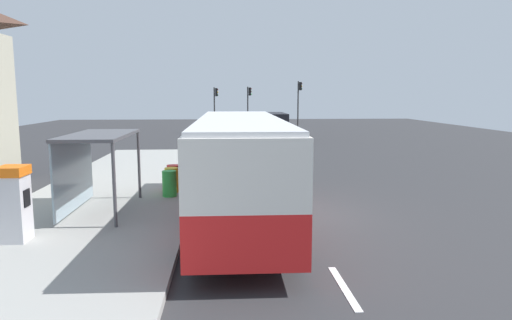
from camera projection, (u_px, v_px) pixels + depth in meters
ground_plane at (259, 157)px, 29.17m from camera, size 56.00×92.00×0.04m
sidewalk_platform at (109, 200)px, 16.87m from camera, size 6.20×30.00×0.18m
lane_stripe_seg_0 at (344, 287)px, 9.42m from camera, size 0.16×2.20×0.01m
lane_stripe_seg_1 at (303, 221)px, 14.36m from camera, size 0.16×2.20×0.01m
lane_stripe_seg_2 at (283, 189)px, 19.30m from camera, size 0.16×2.20×0.01m
lane_stripe_seg_3 at (271, 170)px, 24.24m from camera, size 0.16×2.20×0.01m
lane_stripe_seg_4 at (263, 157)px, 29.18m from camera, size 0.16×2.20×0.01m
lane_stripe_seg_5 at (258, 148)px, 34.12m from camera, size 0.16×2.20×0.01m
lane_stripe_seg_6 at (253, 141)px, 39.06m from camera, size 0.16×2.20×0.01m
lane_stripe_seg_7 at (250, 136)px, 44.00m from camera, size 0.16×2.20×0.01m
bus at (239, 163)px, 14.11m from camera, size 2.62×11.03×3.21m
white_van at (274, 124)px, 40.98m from camera, size 2.04×5.20×2.30m
sedan_near at (270, 127)px, 45.32m from camera, size 1.92×4.44×1.52m
ticket_machine at (15, 203)px, 11.74m from camera, size 0.66×0.76×1.94m
recycling_bin_green at (169, 184)px, 17.04m from camera, size 0.52×0.52×0.95m
recycling_bin_yellow at (172, 180)px, 17.74m from camera, size 0.52×0.52×0.95m
recycling_bin_red at (174, 177)px, 18.43m from camera, size 0.52×0.52×0.95m
traffic_light_near_side at (299, 99)px, 47.52m from camera, size 0.49×0.28×5.27m
traffic_light_far_side at (215, 102)px, 47.79m from camera, size 0.49×0.28×4.66m
traffic_light_median at (249, 102)px, 48.81m from camera, size 0.49×0.28×4.74m
bus_shelter at (90, 152)px, 14.65m from camera, size 1.80×4.00×2.50m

